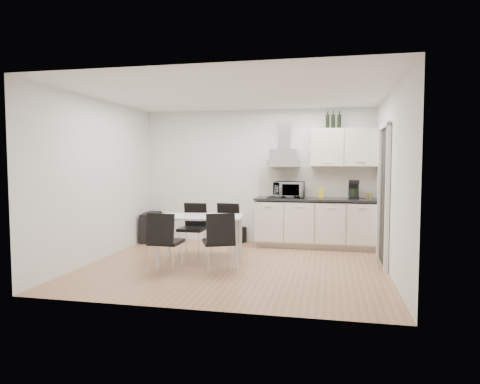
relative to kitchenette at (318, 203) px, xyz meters
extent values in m
plane|color=#AE7A54|center=(-1.19, -1.73, -0.83)|extent=(4.50, 4.50, 0.00)
cube|color=silver|center=(-1.19, 0.27, 0.47)|extent=(4.50, 0.10, 2.60)
cube|color=silver|center=(-1.19, -3.73, 0.47)|extent=(4.50, 0.10, 2.60)
cube|color=silver|center=(-3.44, -1.73, 0.47)|extent=(0.10, 4.00, 2.60)
cube|color=silver|center=(1.06, -1.73, 0.47)|extent=(0.10, 4.00, 2.60)
plane|color=white|center=(-1.19, -1.73, 1.77)|extent=(4.50, 4.50, 0.00)
cube|color=white|center=(1.02, -1.18, 0.22)|extent=(0.08, 1.04, 2.10)
cube|color=beige|center=(-0.04, 0.01, -0.78)|extent=(2.16, 0.52, 0.10)
cube|color=beige|center=(-0.04, -0.03, -0.35)|extent=(2.20, 0.60, 0.76)
cube|color=black|center=(-0.04, -0.04, 0.07)|extent=(2.22, 0.64, 0.04)
cube|color=beige|center=(-0.04, 0.25, 0.38)|extent=(2.20, 0.02, 0.58)
cube|color=beige|center=(0.46, 0.09, 1.02)|extent=(1.20, 0.35, 0.70)
cube|color=silver|center=(-0.64, 0.05, 0.82)|extent=(0.60, 0.46, 0.30)
cube|color=silver|center=(-0.64, 0.16, 1.27)|extent=(0.22, 0.20, 0.55)
imported|color=silver|center=(-0.52, -0.05, 0.27)|extent=(0.56, 0.34, 0.37)
cube|color=yellow|center=(0.06, 0.07, 0.18)|extent=(0.08, 0.04, 0.18)
cylinder|color=brown|center=(0.89, -0.08, 0.14)|extent=(0.04, 0.04, 0.11)
cylinder|color=#4C6626|center=(0.95, -0.08, 0.14)|extent=(0.04, 0.04, 0.11)
cylinder|color=black|center=(0.16, 0.09, 1.53)|extent=(0.07, 0.07, 0.32)
cylinder|color=black|center=(0.26, 0.09, 1.53)|extent=(0.07, 0.07, 0.32)
cylinder|color=black|center=(0.37, 0.09, 1.53)|extent=(0.07, 0.07, 0.32)
cube|color=white|center=(-1.75, -1.68, -0.10)|extent=(1.36, 0.88, 0.03)
cube|color=white|center=(-2.30, -2.06, -0.47)|extent=(0.06, 0.06, 0.72)
cube|color=white|center=(-1.12, -1.93, -0.47)|extent=(0.06, 0.06, 0.72)
cube|color=white|center=(-2.38, -1.43, -0.47)|extent=(0.06, 0.06, 0.72)
cube|color=white|center=(-1.20, -1.30, -0.47)|extent=(0.06, 0.06, 0.72)
cube|color=black|center=(-3.28, -0.08, -0.54)|extent=(0.39, 0.72, 0.57)
cube|color=gold|center=(-3.13, -0.08, -0.34)|extent=(0.11, 0.61, 0.09)
cube|color=black|center=(-1.50, 0.17, -0.68)|extent=(0.22, 0.21, 0.30)
camera|label=1|loc=(0.21, -8.03, 0.75)|focal=32.00mm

